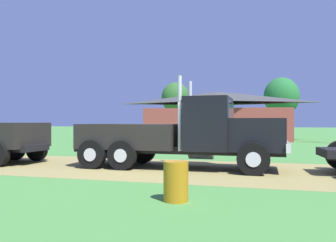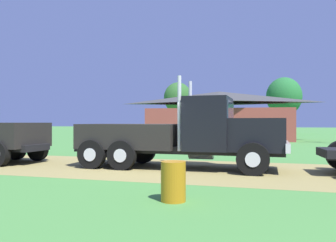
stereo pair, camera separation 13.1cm
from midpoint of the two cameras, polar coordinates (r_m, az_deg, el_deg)
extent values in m
plane|color=#47863C|center=(13.52, -2.36, -7.80)|extent=(200.00, 200.00, 0.00)
cube|color=olive|center=(13.52, -2.36, -7.78)|extent=(120.00, 6.16, 0.01)
cube|color=black|center=(13.53, 1.07, -4.63)|extent=(8.09, 1.51, 0.28)
cube|color=black|center=(13.05, 14.23, -2.17)|extent=(1.95, 1.98, 1.19)
cube|color=silver|center=(13.09, 18.72, -3.99)|extent=(0.16, 2.17, 0.32)
cube|color=black|center=(13.21, 6.50, -0.43)|extent=(1.61, 2.27, 1.98)
cube|color=#2D3D4C|center=(13.11, 10.05, 1.30)|extent=(0.04, 1.89, 0.87)
cylinder|color=silver|center=(14.27, 3.43, 1.11)|extent=(0.14, 0.14, 2.74)
cylinder|color=silver|center=(12.53, 1.66, 1.27)|extent=(0.14, 0.14, 2.74)
cylinder|color=silver|center=(14.33, 5.24, -5.24)|extent=(1.00, 0.52, 0.52)
cube|color=black|center=(14.09, -6.34, -2.47)|extent=(3.94, 2.27, 0.97)
cylinder|color=black|center=(14.23, 13.96, -5.17)|extent=(1.11, 0.30, 1.11)
cylinder|color=silver|center=(14.39, 13.98, -5.11)|extent=(0.50, 0.04, 0.50)
cylinder|color=black|center=(11.98, 13.61, -6.13)|extent=(1.11, 0.30, 1.11)
cylinder|color=silver|center=(11.82, 13.58, -6.21)|extent=(0.50, 0.04, 0.50)
cylinder|color=black|center=(15.63, -8.75, -4.71)|extent=(1.11, 0.30, 1.11)
cylinder|color=silver|center=(15.78, -8.51, -4.67)|extent=(0.50, 0.04, 0.50)
cylinder|color=black|center=(13.62, -12.73, -5.40)|extent=(1.11, 0.30, 1.11)
cylinder|color=silver|center=(13.48, -13.05, -5.45)|extent=(0.50, 0.04, 0.50)
cylinder|color=black|center=(15.16, -4.43, -4.86)|extent=(1.11, 0.30, 1.11)
cylinder|color=silver|center=(15.31, -4.22, -4.81)|extent=(0.50, 0.04, 0.50)
cylinder|color=black|center=(13.07, -7.89, -5.62)|extent=(1.11, 0.30, 1.11)
cylinder|color=silver|center=(12.92, -8.17, -5.69)|extent=(0.50, 0.04, 0.50)
cube|color=black|center=(16.64, -24.97, -2.09)|extent=(2.77, 2.43, 1.07)
cylinder|color=black|center=(17.19, -21.04, -4.44)|extent=(1.03, 0.35, 1.01)
cylinder|color=silver|center=(17.32, -20.70, -4.41)|extent=(0.46, 0.06, 0.46)
cylinder|color=black|center=(18.01, -24.11, -4.24)|extent=(1.03, 0.35, 1.01)
cylinder|color=silver|center=(18.13, -23.76, -4.21)|extent=(0.46, 0.06, 0.46)
cylinder|color=#B27214|center=(7.96, 0.83, -9.93)|extent=(0.57, 0.57, 0.91)
cube|color=brown|center=(34.91, 7.99, -0.55)|extent=(14.19, 7.76, 3.06)
pyramid|color=#3D3D3D|center=(34.99, 7.99, 3.88)|extent=(14.89, 8.14, 1.17)
cube|color=black|center=(31.80, 4.06, -1.37)|extent=(1.80, 0.23, 2.20)
cylinder|color=#513823|center=(57.42, 1.16, 0.07)|extent=(0.44, 0.44, 3.92)
ellipsoid|color=#2E5C27|center=(57.56, 1.16, 3.87)|extent=(4.63, 4.63, 5.09)
cylinder|color=#513823|center=(52.51, 18.14, -0.19)|extent=(0.44, 0.44, 3.42)
ellipsoid|color=#23672E|center=(52.64, 18.13, 3.86)|extent=(5.01, 5.01, 5.51)
camera|label=1|loc=(0.07, -90.26, 0.00)|focal=36.94mm
camera|label=2|loc=(0.07, 89.74, 0.00)|focal=36.94mm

